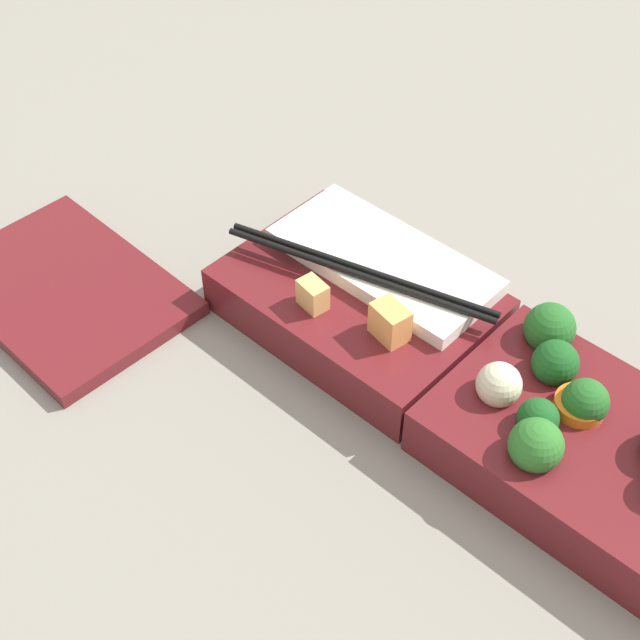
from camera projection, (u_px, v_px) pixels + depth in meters
name	position (u px, v px, depth m)	size (l,w,h in m)	color
ground_plane	(452.00, 396.00, 0.65)	(3.00, 3.00, 0.00)	gray
bento_tray_vegetable	(585.00, 442.00, 0.59)	(0.20, 0.14, 0.07)	maroon
bento_tray_rice	(361.00, 298.00, 0.68)	(0.21, 0.14, 0.07)	maroon
bento_lid	(66.00, 291.00, 0.72)	(0.20, 0.14, 0.01)	maroon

